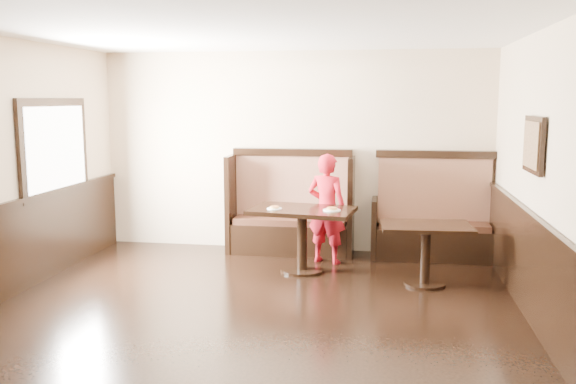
% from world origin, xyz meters
% --- Properties ---
extents(ground, '(7.00, 7.00, 0.00)m').
position_xyz_m(ground, '(0.00, 0.00, 0.00)').
color(ground, black).
rests_on(ground, ground).
extents(room_shell, '(7.00, 7.00, 7.00)m').
position_xyz_m(room_shell, '(-0.30, 0.28, 0.67)').
color(room_shell, beige).
rests_on(room_shell, ground).
extents(booth_main, '(1.75, 0.72, 1.45)m').
position_xyz_m(booth_main, '(0.00, 3.30, 0.53)').
color(booth_main, black).
rests_on(booth_main, ground).
extents(booth_neighbor, '(1.65, 0.72, 1.45)m').
position_xyz_m(booth_neighbor, '(1.95, 3.29, 0.48)').
color(booth_neighbor, black).
rests_on(booth_neighbor, ground).
extents(table_main, '(1.35, 0.94, 0.80)m').
position_xyz_m(table_main, '(0.29, 2.34, 0.61)').
color(table_main, black).
rests_on(table_main, ground).
extents(table_neighbor, '(1.07, 0.74, 0.71)m').
position_xyz_m(table_neighbor, '(1.77, 2.02, 0.53)').
color(table_neighbor, black).
rests_on(table_neighbor, ground).
extents(child, '(0.60, 0.48, 1.44)m').
position_xyz_m(child, '(0.55, 2.81, 0.72)').
color(child, '#A8111E').
rests_on(child, ground).
extents(pizza_plate_left, '(0.19, 0.19, 0.03)m').
position_xyz_m(pizza_plate_left, '(-0.04, 2.26, 0.81)').
color(pizza_plate_left, white).
rests_on(pizza_plate_left, table_main).
extents(pizza_plate_right, '(0.22, 0.22, 0.04)m').
position_xyz_m(pizza_plate_right, '(0.67, 2.26, 0.81)').
color(pizza_plate_right, white).
rests_on(pizza_plate_right, table_main).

